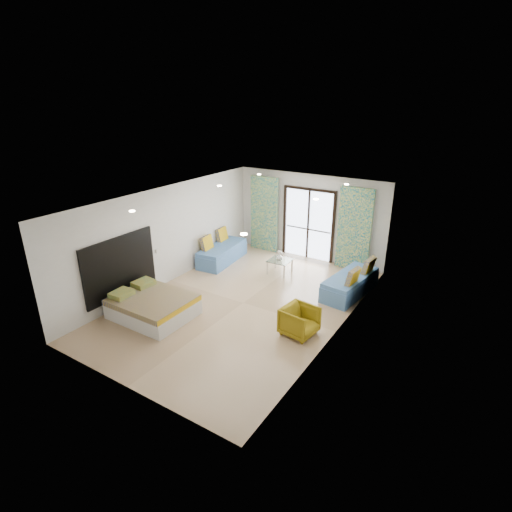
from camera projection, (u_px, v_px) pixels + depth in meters
The scene contains 24 objects.
floor at pixel (243, 303), 10.15m from camera, with size 5.00×7.50×0.01m, color tan, non-canonical shape.
ceiling at pixel (242, 199), 9.15m from camera, with size 5.00×7.50×0.01m, color silver, non-canonical shape.
wall_back at pixel (309, 217), 12.59m from camera, with size 5.00×0.01×2.70m, color silver, non-canonical shape.
wall_front at pixel (118, 322), 6.71m from camera, with size 5.00×0.01×2.70m, color silver, non-canonical shape.
wall_left at pixel (167, 236), 10.89m from camera, with size 0.01×7.50×2.70m, color silver, non-canonical shape.
wall_right at pixel (341, 277), 8.41m from camera, with size 0.01×7.50×2.70m, color silver, non-canonical shape.
balcony_door at pixel (309, 220), 12.60m from camera, with size 1.76×0.08×2.28m.
balcony_rail at pixel (308, 229), 12.73m from camera, with size 1.52×0.03×0.04m, color #595451.
curtain_left at pixel (264, 214), 13.26m from camera, with size 1.00×0.10×2.50m, color white.
curtain_right at pixel (354, 230), 11.72m from camera, with size 1.00×0.10×2.50m, color white.
downlight_a at pixel (132, 211), 8.28m from camera, with size 0.12×0.12×0.02m, color #FFE0B2.
downlight_b at pixel (244, 234), 6.90m from camera, with size 0.12×0.12×0.02m, color #FFE0B2.
downlight_c at pixel (219, 186), 10.64m from camera, with size 0.12×0.12×0.02m, color #FFE0B2.
downlight_d at pixel (316, 199), 9.25m from camera, with size 0.12×0.12×0.02m, color #FFE0B2.
downlight_e at pixel (259, 174), 12.21m from camera, with size 0.12×0.12×0.02m, color #FFE0B2.
downlight_f at pixel (347, 184), 10.82m from camera, with size 0.12×0.12×0.02m, color #FFE0B2.
headboard at pixel (120, 267), 9.67m from camera, with size 0.06×2.10×1.50m, color black.
switch_plate at pixel (157, 251), 10.65m from camera, with size 0.02×0.10×0.10m, color silver.
bed at pixel (152, 306), 9.47m from camera, with size 1.80×1.47×0.62m.
daybed_left at pixel (222, 253), 12.61m from camera, with size 0.96×2.01×0.96m.
daybed_right at pixel (351, 284), 10.51m from camera, with size 0.99×2.01×0.95m.
coffee_table at pixel (280, 261), 11.75m from camera, with size 0.66×0.66×0.73m.
vase at pixel (279, 257), 11.69m from camera, with size 0.18×0.19×0.18m, color white.
armchair at pixel (300, 320), 8.69m from camera, with size 0.70×0.65×0.72m, color olive.
Camera 1 is at (5.07, -7.42, 4.88)m, focal length 28.00 mm.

